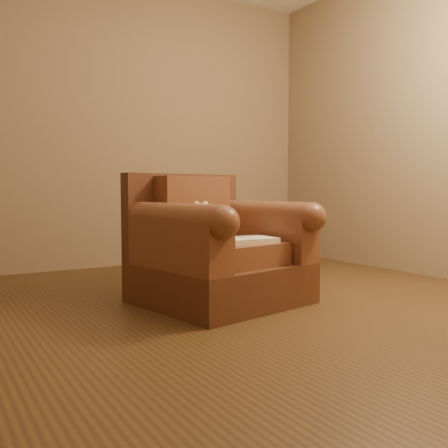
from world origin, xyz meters
TOP-DOWN VIEW (x-y plane):
  - floor at (0.00, 0.00)m, footprint 4.00×4.00m
  - room at (0.00, 0.00)m, footprint 4.02×4.02m
  - armchair at (-0.00, 0.22)m, footprint 1.07×1.03m
  - teddy_bear at (-0.05, 0.29)m, footprint 0.19×0.22m
  - guidebook at (0.06, 0.01)m, footprint 0.42×0.26m
  - side_table at (0.71, 0.78)m, footprint 0.39×0.39m

SIDE VIEW (x-z plane):
  - floor at x=0.00m, z-range 0.00..0.00m
  - side_table at x=0.71m, z-range 0.02..0.57m
  - armchair at x=0.00m, z-range -0.09..0.74m
  - guidebook at x=0.06m, z-range 0.40..0.43m
  - teddy_bear at x=-0.05m, z-range 0.37..0.62m
  - room at x=0.00m, z-range 0.36..3.07m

